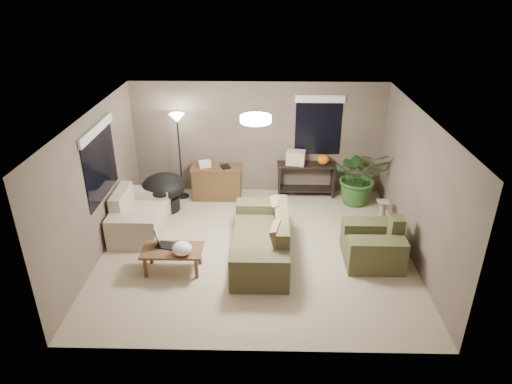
{
  "coord_description": "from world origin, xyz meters",
  "views": [
    {
      "loc": [
        0.16,
        -7.05,
        4.55
      ],
      "look_at": [
        0.0,
        0.2,
        1.05
      ],
      "focal_mm": 32.0,
      "sensor_mm": 36.0,
      "label": 1
    }
  ],
  "objects_px": {
    "main_sofa": "(263,241)",
    "loveseat": "(139,216)",
    "coffee_table": "(172,252)",
    "cat_scratching_post": "(382,214)",
    "houseplant": "(359,182)",
    "papasan_chair": "(164,190)",
    "desk": "(217,182)",
    "console_table": "(306,177)",
    "armchair": "(373,245)",
    "floor_lamp": "(178,128)"
  },
  "relations": [
    {
      "from": "loveseat",
      "to": "desk",
      "type": "bearing_deg",
      "value": 46.77
    },
    {
      "from": "coffee_table",
      "to": "cat_scratching_post",
      "type": "relative_size",
      "value": 2.0
    },
    {
      "from": "houseplant",
      "to": "loveseat",
      "type": "bearing_deg",
      "value": -163.9
    },
    {
      "from": "main_sofa",
      "to": "console_table",
      "type": "bearing_deg",
      "value": 69.22
    },
    {
      "from": "floor_lamp",
      "to": "houseplant",
      "type": "xyz_separation_m",
      "value": [
        3.87,
        -0.2,
        -1.11
      ]
    },
    {
      "from": "coffee_table",
      "to": "console_table",
      "type": "height_order",
      "value": "console_table"
    },
    {
      "from": "main_sofa",
      "to": "armchair",
      "type": "height_order",
      "value": "same"
    },
    {
      "from": "armchair",
      "to": "papasan_chair",
      "type": "xyz_separation_m",
      "value": [
        -3.99,
        1.81,
        0.17
      ]
    },
    {
      "from": "armchair",
      "to": "console_table",
      "type": "height_order",
      "value": "armchair"
    },
    {
      "from": "houseplant",
      "to": "cat_scratching_post",
      "type": "bearing_deg",
      "value": -71.94
    },
    {
      "from": "desk",
      "to": "papasan_chair",
      "type": "bearing_deg",
      "value": -150.52
    },
    {
      "from": "coffee_table",
      "to": "houseplant",
      "type": "height_order",
      "value": "houseplant"
    },
    {
      "from": "main_sofa",
      "to": "loveseat",
      "type": "height_order",
      "value": "same"
    },
    {
      "from": "main_sofa",
      "to": "houseplant",
      "type": "xyz_separation_m",
      "value": [
        2.05,
        2.13,
        0.2
      ]
    },
    {
      "from": "armchair",
      "to": "papasan_chair",
      "type": "bearing_deg",
      "value": 155.63
    },
    {
      "from": "cat_scratching_post",
      "to": "floor_lamp",
      "type": "bearing_deg",
      "value": 164.76
    },
    {
      "from": "desk",
      "to": "cat_scratching_post",
      "type": "distance_m",
      "value": 3.57
    },
    {
      "from": "main_sofa",
      "to": "papasan_chair",
      "type": "bearing_deg",
      "value": 140.57
    },
    {
      "from": "console_table",
      "to": "floor_lamp",
      "type": "distance_m",
      "value": 3.0
    },
    {
      "from": "coffee_table",
      "to": "console_table",
      "type": "bearing_deg",
      "value": 50.56
    },
    {
      "from": "loveseat",
      "to": "houseplant",
      "type": "height_order",
      "value": "houseplant"
    },
    {
      "from": "papasan_chair",
      "to": "cat_scratching_post",
      "type": "distance_m",
      "value": 4.47
    },
    {
      "from": "loveseat",
      "to": "coffee_table",
      "type": "relative_size",
      "value": 1.6
    },
    {
      "from": "loveseat",
      "to": "cat_scratching_post",
      "type": "relative_size",
      "value": 3.2
    },
    {
      "from": "main_sofa",
      "to": "papasan_chair",
      "type": "relative_size",
      "value": 2.33
    },
    {
      "from": "main_sofa",
      "to": "armchair",
      "type": "xyz_separation_m",
      "value": [
        1.91,
        -0.1,
        0.0
      ]
    },
    {
      "from": "floor_lamp",
      "to": "cat_scratching_post",
      "type": "xyz_separation_m",
      "value": [
        4.18,
        -1.14,
        -1.38
      ]
    },
    {
      "from": "papasan_chair",
      "to": "floor_lamp",
      "type": "height_order",
      "value": "floor_lamp"
    },
    {
      "from": "loveseat",
      "to": "console_table",
      "type": "height_order",
      "value": "loveseat"
    },
    {
      "from": "console_table",
      "to": "desk",
      "type": "bearing_deg",
      "value": -174.49
    },
    {
      "from": "houseplant",
      "to": "coffee_table",
      "type": "bearing_deg",
      "value": -143.65
    },
    {
      "from": "loveseat",
      "to": "desk",
      "type": "xyz_separation_m",
      "value": [
        1.37,
        1.45,
        0.08
      ]
    },
    {
      "from": "desk",
      "to": "loveseat",
      "type": "bearing_deg",
      "value": -133.23
    },
    {
      "from": "loveseat",
      "to": "houseplant",
      "type": "bearing_deg",
      "value": 16.1
    },
    {
      "from": "loveseat",
      "to": "desk",
      "type": "distance_m",
      "value": 1.99
    },
    {
      "from": "main_sofa",
      "to": "cat_scratching_post",
      "type": "relative_size",
      "value": 4.4
    },
    {
      "from": "armchair",
      "to": "houseplant",
      "type": "bearing_deg",
      "value": 86.46
    },
    {
      "from": "cat_scratching_post",
      "to": "houseplant",
      "type": "bearing_deg",
      "value": 108.06
    },
    {
      "from": "desk",
      "to": "houseplant",
      "type": "relative_size",
      "value": 0.87
    },
    {
      "from": "desk",
      "to": "papasan_chair",
      "type": "height_order",
      "value": "papasan_chair"
    },
    {
      "from": "main_sofa",
      "to": "papasan_chair",
      "type": "height_order",
      "value": "main_sofa"
    },
    {
      "from": "coffee_table",
      "to": "console_table",
      "type": "distance_m",
      "value": 3.85
    },
    {
      "from": "main_sofa",
      "to": "cat_scratching_post",
      "type": "bearing_deg",
      "value": 26.76
    },
    {
      "from": "main_sofa",
      "to": "cat_scratching_post",
      "type": "xyz_separation_m",
      "value": [
        2.36,
        1.19,
        -0.08
      ]
    },
    {
      "from": "coffee_table",
      "to": "papasan_chair",
      "type": "relative_size",
      "value": 1.06
    },
    {
      "from": "main_sofa",
      "to": "console_table",
      "type": "xyz_separation_m",
      "value": [
        0.94,
        2.49,
        0.14
      ]
    },
    {
      "from": "main_sofa",
      "to": "houseplant",
      "type": "height_order",
      "value": "houseplant"
    },
    {
      "from": "loveseat",
      "to": "cat_scratching_post",
      "type": "bearing_deg",
      "value": 4.14
    },
    {
      "from": "desk",
      "to": "console_table",
      "type": "height_order",
      "value": "same"
    },
    {
      "from": "papasan_chair",
      "to": "floor_lamp",
      "type": "bearing_deg",
      "value": 67.49
    }
  ]
}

